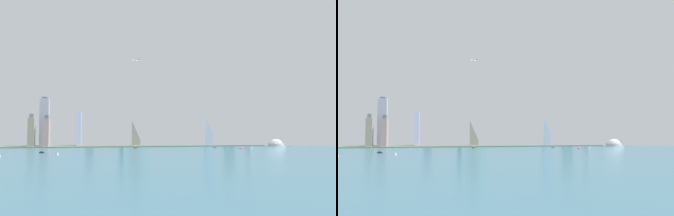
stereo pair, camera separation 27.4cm
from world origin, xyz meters
TOP-DOWN VIEW (x-y plane):
  - ground_plane at (0.00, 0.00)m, footprint 6000.00×6000.00m
  - waterfront_pier at (0.00, 452.59)m, footprint 946.98×74.15m
  - observation_tower at (318.54, 435.65)m, footprint 36.50×36.50m
  - stadium_dome at (401.27, 447.51)m, footprint 90.16×90.16m
  - skyscraper_0 at (267.43, 497.96)m, footprint 25.07×24.65m
  - skyscraper_1 at (184.79, 447.94)m, footprint 21.18×27.06m
  - skyscraper_2 at (-63.11, 523.06)m, footprint 25.52×20.77m
  - skyscraper_3 at (-23.44, 532.72)m, footprint 27.43×18.54m
  - skyscraper_4 at (-48.38, 471.91)m, footprint 27.61×13.95m
  - skyscraper_5 at (-319.06, 444.52)m, footprint 17.22×22.56m
  - skyscraper_6 at (260.13, 463.90)m, footprint 27.99×22.56m
  - skyscraper_7 at (334.70, 485.19)m, footprint 18.84×27.05m
  - skyscraper_8 at (-227.72, 473.07)m, footprint 14.16×15.19m
  - skyscraper_9 at (-95.81, 535.83)m, footprint 13.56×24.71m
  - skyscraper_10 at (-336.38, 483.77)m, footprint 27.72×13.63m
  - skyscraper_11 at (-201.29, 536.15)m, footprint 26.55×20.46m
  - skyscraper_12 at (-362.92, 443.62)m, footprint 19.18×14.18m
  - boat_0 at (-277.83, 238.62)m, footprint 13.16×8.54m
  - boat_1 at (-52.03, 372.79)m, footprint 9.22×5.71m
  - boat_3 at (-232.34, 193.59)m, footprint 9.12×14.93m
  - boat_4 at (182.64, 364.36)m, footprint 8.81×8.33m
  - boat_5 at (243.39, 309.91)m, footprint 12.29×9.93m
  - channel_buoy_0 at (-59.33, 354.40)m, footprint 1.95×1.95m
  - airplane at (-52.04, 435.28)m, footprint 24.51×22.83m

SIDE VIEW (x-z plane):
  - ground_plane at x=0.00m, z-range 0.00..0.00m
  - boat_5 at x=243.39m, z-range -3.44..5.88m
  - waterfront_pier at x=0.00m, z-range 0.00..2.51m
  - boat_4 at x=182.64m, z-range -2.24..4.76m
  - boat_0 at x=-277.83m, z-range -0.49..3.10m
  - boat_3 at x=-232.34m, z-range -0.56..3.43m
  - channel_buoy_0 at x=-59.33m, z-range 0.00..2.87m
  - boat_1 at x=-52.03m, z-range -3.83..7.56m
  - stadium_dome at x=401.27m, z-range -20.72..36.59m
  - skyscraper_7 at x=334.70m, z-range -2.16..51.17m
  - skyscraper_6 at x=260.13m, z-range -9.55..99.22m
  - skyscraper_5 at x=-319.06m, z-range -3.49..93.55m
  - skyscraper_12 at x=-362.92m, z-range -3.57..97.15m
  - skyscraper_11 at x=-201.29m, z-range -7.72..102.61m
  - skyscraper_8 at x=-227.72m, z-range 0.00..108.75m
  - skyscraper_2 at x=-63.11m, z-range 0.00..128.45m
  - skyscraper_0 at x=267.43m, z-range 0.00..133.54m
  - skyscraper_9 at x=-95.81m, z-range 0.00..137.88m
  - skyscraper_10 at x=-336.38m, z-range -1.76..154.26m
  - skyscraper_1 at x=184.79m, z-range -3.30..160.34m
  - skyscraper_3 at x=-23.44m, z-range -2.77..171.11m
  - skyscraper_4 at x=-48.38m, z-range -1.36..172.75m
  - observation_tower at x=318.54m, z-range -18.35..356.36m
  - airplane at x=-52.04m, z-range 266.48..273.97m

